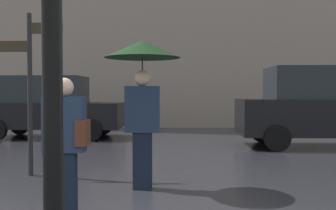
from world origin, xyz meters
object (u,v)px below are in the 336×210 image
Objects in this scene: pedestrian_with_bag at (66,139)px; pedestrian_with_umbrella at (142,70)px; parked_car_left at (50,107)px; parked_car_right at (322,107)px; street_signpost at (30,77)px.

pedestrian_with_umbrella is at bearing -119.90° from pedestrian_with_bag.
pedestrian_with_umbrella is 0.50× the size of parked_car_left.
parked_car_right is at bearing 34.19° from pedestrian_with_umbrella.
pedestrian_with_umbrella reaches higher than pedestrian_with_bag.
street_signpost reaches higher than pedestrian_with_umbrella.
pedestrian_with_bag is 0.57× the size of street_signpost.
parked_car_left is at bearing -73.60° from pedestrian_with_bag.
pedestrian_with_bag is at bearing -129.56° from pedestrian_with_umbrella.
parked_car_right is (4.23, 4.54, -0.69)m from pedestrian_with_umbrella.
street_signpost reaches higher than pedestrian_with_bag.
parked_car_left is at bearing 105.69° from pedestrian_with_umbrella.
pedestrian_with_umbrella is 2.14m from street_signpost.
parked_car_left is (-2.78, 7.82, 0.08)m from pedestrian_with_bag.
parked_car_left is 5.81m from street_signpost.
pedestrian_with_bag is 0.35× the size of parked_car_right.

